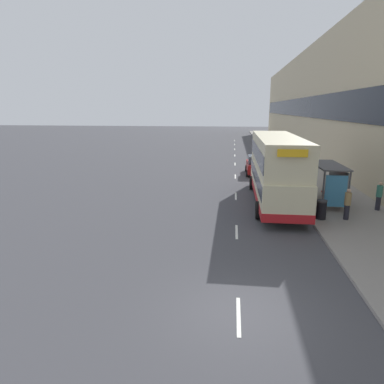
# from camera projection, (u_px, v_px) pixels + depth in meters

# --- Properties ---
(ground_plane) EXTENTS (220.00, 220.00, 0.00)m
(ground_plane) POSITION_uv_depth(u_px,v_px,m) (238.00, 313.00, 10.25)
(ground_plane) COLOR #424247
(pavement) EXTENTS (5.00, 93.00, 0.14)m
(pavement) POSITION_uv_depth(u_px,v_px,m) (283.00, 153.00, 46.63)
(pavement) COLOR gray
(pavement) RESTS_ON ground_plane
(terrace_facade) EXTENTS (3.10, 93.00, 13.70)m
(terrace_facade) POSITION_uv_depth(u_px,v_px,m) (317.00, 102.00, 44.56)
(terrace_facade) COLOR #C6B793
(terrace_facade) RESTS_ON ground_plane
(lane_mark_0) EXTENTS (0.12, 2.00, 0.01)m
(lane_mark_0) POSITION_uv_depth(u_px,v_px,m) (239.00, 316.00, 10.11)
(lane_mark_0) COLOR silver
(lane_mark_0) RESTS_ON ground_plane
(lane_mark_1) EXTENTS (0.12, 2.00, 0.01)m
(lane_mark_1) POSITION_uv_depth(u_px,v_px,m) (237.00, 232.00, 17.03)
(lane_mark_1) COLOR silver
(lane_mark_1) RESTS_ON ground_plane
(lane_mark_2) EXTENTS (0.12, 2.00, 0.01)m
(lane_mark_2) POSITION_uv_depth(u_px,v_px,m) (236.00, 196.00, 23.94)
(lane_mark_2) COLOR silver
(lane_mark_2) RESTS_ON ground_plane
(lane_mark_3) EXTENTS (0.12, 2.00, 0.01)m
(lane_mark_3) POSITION_uv_depth(u_px,v_px,m) (235.00, 177.00, 30.86)
(lane_mark_3) COLOR silver
(lane_mark_3) RESTS_ON ground_plane
(lane_mark_4) EXTENTS (0.12, 2.00, 0.01)m
(lane_mark_4) POSITION_uv_depth(u_px,v_px,m) (235.00, 164.00, 37.77)
(lane_mark_4) COLOR silver
(lane_mark_4) RESTS_ON ground_plane
(lane_mark_5) EXTENTS (0.12, 2.00, 0.01)m
(lane_mark_5) POSITION_uv_depth(u_px,v_px,m) (235.00, 155.00, 44.69)
(lane_mark_5) COLOR silver
(lane_mark_5) RESTS_ON ground_plane
(lane_mark_6) EXTENTS (0.12, 2.00, 0.01)m
(lane_mark_6) POSITION_uv_depth(u_px,v_px,m) (235.00, 149.00, 51.60)
(lane_mark_6) COLOR silver
(lane_mark_6) RESTS_ON ground_plane
(lane_mark_7) EXTENTS (0.12, 2.00, 0.01)m
(lane_mark_7) POSITION_uv_depth(u_px,v_px,m) (235.00, 144.00, 58.51)
(lane_mark_7) COLOR silver
(lane_mark_7) RESTS_ON ground_plane
(lane_mark_8) EXTENTS (0.12, 2.00, 0.01)m
(lane_mark_8) POSITION_uv_depth(u_px,v_px,m) (234.00, 141.00, 65.43)
(lane_mark_8) COLOR silver
(lane_mark_8) RESTS_ON ground_plane
(bus_shelter) EXTENTS (1.60, 4.20, 2.48)m
(bus_shelter) POSITION_uv_depth(u_px,v_px,m) (332.00, 177.00, 20.91)
(bus_shelter) COLOR #4C4C51
(bus_shelter) RESTS_ON ground_plane
(double_decker_bus_near) EXTENTS (2.85, 11.23, 4.30)m
(double_decker_bus_near) POSITION_uv_depth(u_px,v_px,m) (276.00, 168.00, 21.71)
(double_decker_bus_near) COLOR beige
(double_decker_bus_near) RESTS_ON ground_plane
(car_0) EXTENTS (2.01, 4.27, 1.77)m
(car_0) POSITION_uv_depth(u_px,v_px,m) (257.00, 165.00, 31.71)
(car_0) COLOR maroon
(car_0) RESTS_ON ground_plane
(pedestrian_at_shelter) EXTENTS (0.34, 0.34, 1.70)m
(pedestrian_at_shelter) POSITION_uv_depth(u_px,v_px,m) (347.00, 204.00, 18.30)
(pedestrian_at_shelter) COLOR #23232D
(pedestrian_at_shelter) RESTS_ON ground_plane
(pedestrian_1) EXTENTS (0.34, 0.34, 1.71)m
(pedestrian_1) POSITION_uv_depth(u_px,v_px,m) (379.00, 196.00, 20.02)
(pedestrian_1) COLOR #23232D
(pedestrian_1) RESTS_ON ground_plane
(pedestrian_2) EXTENTS (0.35, 0.35, 1.78)m
(pedestrian_2) POSITION_uv_depth(u_px,v_px,m) (344.00, 189.00, 21.50)
(pedestrian_2) COLOR #23232D
(pedestrian_2) RESTS_ON ground_plane
(litter_bin) EXTENTS (0.55, 0.55, 1.05)m
(litter_bin) POSITION_uv_depth(u_px,v_px,m) (321.00, 209.00, 18.48)
(litter_bin) COLOR black
(litter_bin) RESTS_ON ground_plane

